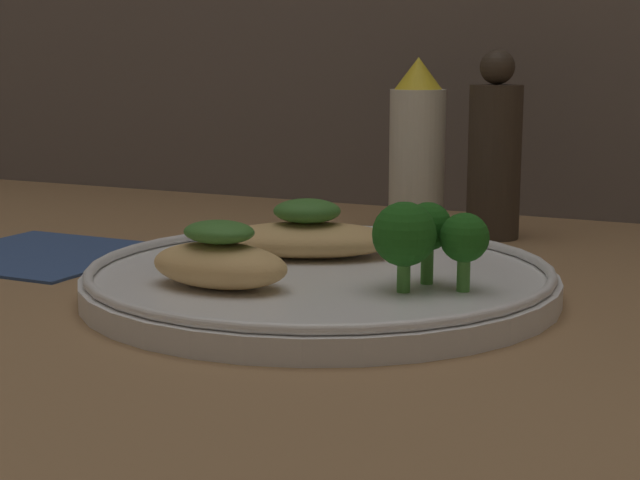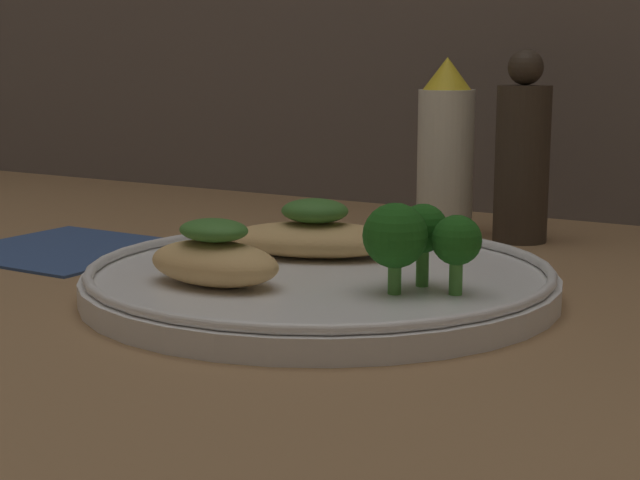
{
  "view_description": "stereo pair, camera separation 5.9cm",
  "coord_description": "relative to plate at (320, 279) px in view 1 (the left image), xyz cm",
  "views": [
    {
      "loc": [
        25.15,
        -52.02,
        14.13
      ],
      "look_at": [
        0.0,
        0.0,
        3.4
      ],
      "focal_mm": 55.0,
      "sensor_mm": 36.0,
      "label": 1
    },
    {
      "loc": [
        30.29,
        -49.2,
        14.13
      ],
      "look_at": [
        0.0,
        0.0,
        3.4
      ],
      "focal_mm": 55.0,
      "sensor_mm": 36.0,
      "label": 2
    }
  ],
  "objects": [
    {
      "name": "pepper_grinder",
      "position": [
        3.98,
        23.41,
        5.71
      ],
      "size": [
        4.2,
        4.2,
        14.84
      ],
      "color": "#382D23",
      "rests_on": "ground_plane"
    },
    {
      "name": "broccoli_bunch",
      "position": [
        7.16,
        -1.39,
        3.55
      ],
      "size": [
        6.08,
        6.13,
        5.05
      ],
      "color": "#4C8E38",
      "rests_on": "plate"
    },
    {
      "name": "ground_plane",
      "position": [
        0.0,
        0.0,
        -1.49
      ],
      "size": [
        180.0,
        180.0,
        1.0
      ],
      "primitive_type": "cube",
      "color": "#936D47"
    },
    {
      "name": "sauce_bottle",
      "position": [
        -2.51,
        23.41,
        5.82
      ],
      "size": [
        4.55,
        4.55,
        14.24
      ],
      "color": "silver",
      "rests_on": "ground_plane"
    },
    {
      "name": "grilled_meat_front",
      "position": [
        -3.41,
        -5.94,
        1.96
      ],
      "size": [
        8.39,
        5.05,
        3.82
      ],
      "color": "tan",
      "rests_on": "plate"
    },
    {
      "name": "plate",
      "position": [
        0.0,
        0.0,
        0.0
      ],
      "size": [
        28.63,
        28.63,
        2.0
      ],
      "color": "white",
      "rests_on": "ground_plane"
    },
    {
      "name": "grilled_meat_middle",
      "position": [
        -2.91,
        4.09,
        1.78
      ],
      "size": [
        13.09,
        9.93,
        3.79
      ],
      "color": "tan",
      "rests_on": "plate"
    },
    {
      "name": "napkin",
      "position": [
        -23.53,
        2.03,
        -0.79
      ],
      "size": [
        14.09,
        14.09,
        0.4
      ],
      "color": "#334C7F",
      "rests_on": "ground_plane"
    }
  ]
}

